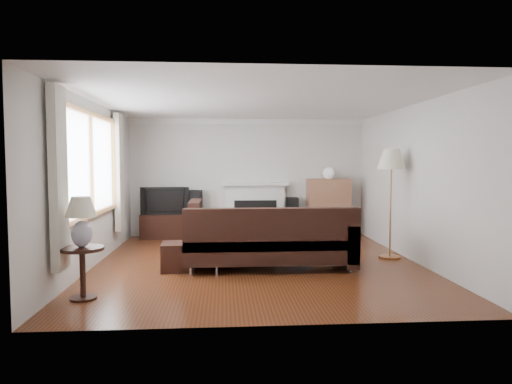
{
  "coord_description": "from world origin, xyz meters",
  "views": [
    {
      "loc": [
        -0.53,
        -7.05,
        1.58
      ],
      "look_at": [
        0.0,
        0.3,
        1.1
      ],
      "focal_mm": 32.0,
      "sensor_mm": 36.0,
      "label": 1
    }
  ],
  "objects": [
    {
      "name": "room",
      "position": [
        0.0,
        0.0,
        1.25
      ],
      "size": [
        5.1,
        5.6,
        2.54
      ],
      "color": "#562713",
      "rests_on": "ground"
    },
    {
      "name": "window",
      "position": [
        -2.45,
        -0.2,
        1.55
      ],
      "size": [
        0.12,
        2.74,
        1.54
      ],
      "primitive_type": "cube",
      "color": "brown",
      "rests_on": "room"
    },
    {
      "name": "curtain_near",
      "position": [
        -2.4,
        -1.72,
        1.4
      ],
      "size": [
        0.1,
        0.35,
        2.1
      ],
      "primitive_type": "cube",
      "color": "beige",
      "rests_on": "room"
    },
    {
      "name": "curtain_far",
      "position": [
        -2.4,
        1.32,
        1.4
      ],
      "size": [
        0.1,
        0.35,
        2.1
      ],
      "primitive_type": "cube",
      "color": "beige",
      "rests_on": "room"
    },
    {
      "name": "fireplace",
      "position": [
        0.15,
        2.64,
        0.57
      ],
      "size": [
        1.4,
        0.26,
        1.15
      ],
      "primitive_type": "cube",
      "color": "white",
      "rests_on": "room"
    },
    {
      "name": "tv_stand",
      "position": [
        -1.73,
        2.49,
        0.25
      ],
      "size": [
        1.01,
        0.45,
        0.51
      ],
      "primitive_type": "cube",
      "color": "black",
      "rests_on": "ground"
    },
    {
      "name": "television",
      "position": [
        -1.73,
        2.49,
        0.79
      ],
      "size": [
        0.99,
        0.13,
        0.57
      ],
      "primitive_type": "imported",
      "color": "black",
      "rests_on": "tv_stand"
    },
    {
      "name": "speaker_left",
      "position": [
        -1.12,
        2.54,
        0.5
      ],
      "size": [
        0.3,
        0.35,
        0.99
      ],
      "primitive_type": "cube",
      "rotation": [
        0.0,
        0.0,
        -0.09
      ],
      "color": "black",
      "rests_on": "ground"
    },
    {
      "name": "speaker_right",
      "position": [
        0.94,
        2.55,
        0.42
      ],
      "size": [
        0.23,
        0.28,
        0.83
      ],
      "primitive_type": "cube",
      "rotation": [
        0.0,
        0.0,
        0.0
      ],
      "color": "black",
      "rests_on": "ground"
    },
    {
      "name": "bookshelf",
      "position": [
        1.71,
        2.51,
        0.61
      ],
      "size": [
        0.89,
        0.42,
        1.23
      ],
      "primitive_type": "cube",
      "color": "#9E6849",
      "rests_on": "ground"
    },
    {
      "name": "globe_lamp",
      "position": [
        1.71,
        2.51,
        1.35
      ],
      "size": [
        0.24,
        0.24,
        0.24
      ],
      "primitive_type": "sphere",
      "color": "white",
      "rests_on": "bookshelf"
    },
    {
      "name": "sectional_sofa",
      "position": [
        0.15,
        -0.32,
        0.44
      ],
      "size": [
        2.71,
        1.98,
        0.88
      ],
      "primitive_type": "cube",
      "color": "black",
      "rests_on": "ground"
    },
    {
      "name": "coffee_table",
      "position": [
        0.22,
        1.24,
        0.24
      ],
      "size": [
        1.37,
        1.05,
        0.48
      ],
      "primitive_type": "cube",
      "rotation": [
        0.0,
        0.0,
        0.36
      ],
      "color": "#8F6044",
      "rests_on": "ground"
    },
    {
      "name": "footstool",
      "position": [
        -1.19,
        -0.37,
        0.2
      ],
      "size": [
        0.5,
        0.5,
        0.4
      ],
      "primitive_type": "cube",
      "rotation": [
        0.0,
        0.0,
        0.06
      ],
      "color": "black",
      "rests_on": "ground"
    },
    {
      "name": "floor_lamp",
      "position": [
        2.21,
        0.21,
        0.9
      ],
      "size": [
        0.52,
        0.52,
        1.8
      ],
      "primitive_type": "cube",
      "rotation": [
        0.0,
        0.0,
        -0.14
      ],
      "color": "#A56C39",
      "rests_on": "ground"
    },
    {
      "name": "side_table",
      "position": [
        -2.15,
        -1.74,
        0.3
      ],
      "size": [
        0.49,
        0.49,
        0.61
      ],
      "primitive_type": "cube",
      "color": "black",
      "rests_on": "ground"
    },
    {
      "name": "table_lamp",
      "position": [
        -2.15,
        -1.74,
        0.9
      ],
      "size": [
        0.35,
        0.35,
        0.57
      ],
      "primitive_type": "cube",
      "color": "silver",
      "rests_on": "side_table"
    }
  ]
}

